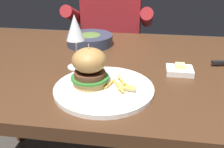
{
  "coord_description": "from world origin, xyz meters",
  "views": [
    {
      "loc": [
        0.17,
        -0.87,
        1.11
      ],
      "look_at": [
        0.06,
        -0.19,
        0.78
      ],
      "focal_mm": 40.0,
      "sensor_mm": 36.0,
      "label": 1
    }
  ],
  "objects": [
    {
      "name": "dining_table",
      "position": [
        0.0,
        0.0,
        0.65
      ],
      "size": [
        1.39,
        0.83,
        0.74
      ],
      "color": "#472B19",
      "rests_on": "ground"
    },
    {
      "name": "main_plate",
      "position": [
        0.04,
        -0.22,
        0.75
      ],
      "size": [
        0.3,
        0.3,
        0.01
      ],
      "primitive_type": "cylinder",
      "color": "white",
      "rests_on": "dining_table"
    },
    {
      "name": "burger_sandwich",
      "position": [
        -0.0,
        -0.21,
        0.81
      ],
      "size": [
        0.12,
        0.12,
        0.13
      ],
      "color": "tan",
      "rests_on": "main_plate"
    },
    {
      "name": "fries_pile",
      "position": [
        0.09,
        -0.21,
        0.76
      ],
      "size": [
        0.1,
        0.1,
        0.02
      ],
      "color": "#E0B251",
      "rests_on": "main_plate"
    },
    {
      "name": "wine_glass",
      "position": [
        -0.08,
        -0.06,
        0.88
      ],
      "size": [
        0.07,
        0.07,
        0.19
      ],
      "color": "silver",
      "rests_on": "dining_table"
    },
    {
      "name": "butter_dish",
      "position": [
        0.28,
        -0.05,
        0.75
      ],
      "size": [
        0.09,
        0.07,
        0.04
      ],
      "color": "white",
      "rests_on": "dining_table"
    },
    {
      "name": "soup_bowl",
      "position": [
        -0.1,
        0.2,
        0.77
      ],
      "size": [
        0.21,
        0.21,
        0.05
      ],
      "color": "#2D384C",
      "rests_on": "dining_table"
    },
    {
      "name": "diner_person",
      "position": [
        -0.07,
        0.69,
        0.56
      ],
      "size": [
        0.51,
        0.36,
        1.18
      ],
      "color": "#282833",
      "rests_on": "ground"
    }
  ]
}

